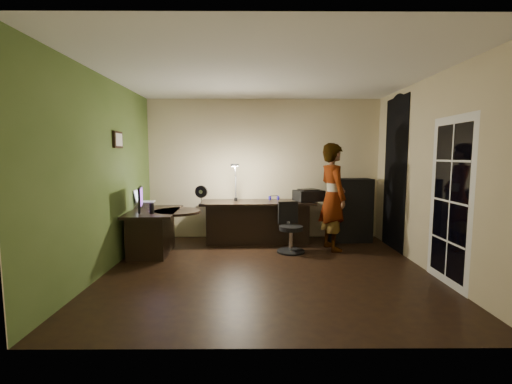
{
  "coord_description": "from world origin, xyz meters",
  "views": [
    {
      "loc": [
        -0.18,
        -4.71,
        1.61
      ],
      "look_at": [
        -0.15,
        1.05,
        1.0
      ],
      "focal_mm": 24.0,
      "sensor_mm": 36.0,
      "label": 1
    }
  ],
  "objects_px": {
    "desk_right": "(257,222)",
    "cabinet": "(349,210)",
    "desk_left": "(155,232)",
    "monitor": "(139,205)",
    "person": "(333,197)",
    "office_chair": "(291,228)"
  },
  "relations": [
    {
      "from": "desk_left",
      "to": "desk_right",
      "type": "height_order",
      "value": "desk_right"
    },
    {
      "from": "desk_right",
      "to": "cabinet",
      "type": "xyz_separation_m",
      "value": [
        1.73,
        0.13,
        0.21
      ]
    },
    {
      "from": "cabinet",
      "to": "monitor",
      "type": "distance_m",
      "value": 3.75
    },
    {
      "from": "office_chair",
      "to": "desk_right",
      "type": "bearing_deg",
      "value": 120.55
    },
    {
      "from": "desk_left",
      "to": "office_chair",
      "type": "height_order",
      "value": "office_chair"
    },
    {
      "from": "cabinet",
      "to": "office_chair",
      "type": "relative_size",
      "value": 1.42
    },
    {
      "from": "cabinet",
      "to": "monitor",
      "type": "bearing_deg",
      "value": -165.65
    },
    {
      "from": "desk_left",
      "to": "office_chair",
      "type": "bearing_deg",
      "value": -2.35
    },
    {
      "from": "desk_left",
      "to": "monitor",
      "type": "height_order",
      "value": "monitor"
    },
    {
      "from": "monitor",
      "to": "office_chair",
      "type": "bearing_deg",
      "value": -6.98
    },
    {
      "from": "desk_left",
      "to": "cabinet",
      "type": "distance_m",
      "value": 3.54
    },
    {
      "from": "desk_left",
      "to": "office_chair",
      "type": "distance_m",
      "value": 2.26
    },
    {
      "from": "person",
      "to": "office_chair",
      "type": "bearing_deg",
      "value": 91.05
    },
    {
      "from": "office_chair",
      "to": "person",
      "type": "height_order",
      "value": "person"
    },
    {
      "from": "person",
      "to": "desk_left",
      "type": "bearing_deg",
      "value": 80.44
    },
    {
      "from": "desk_left",
      "to": "monitor",
      "type": "bearing_deg",
      "value": -118.71
    },
    {
      "from": "desk_left",
      "to": "desk_right",
      "type": "relative_size",
      "value": 0.6
    },
    {
      "from": "monitor",
      "to": "person",
      "type": "bearing_deg",
      "value": -5.27
    },
    {
      "from": "monitor",
      "to": "cabinet",
      "type": "bearing_deg",
      "value": 2.26
    },
    {
      "from": "cabinet",
      "to": "desk_left",
      "type": "bearing_deg",
      "value": -169.57
    },
    {
      "from": "desk_right",
      "to": "person",
      "type": "bearing_deg",
      "value": -21.17
    },
    {
      "from": "desk_left",
      "to": "cabinet",
      "type": "bearing_deg",
      "value": 9.91
    }
  ]
}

